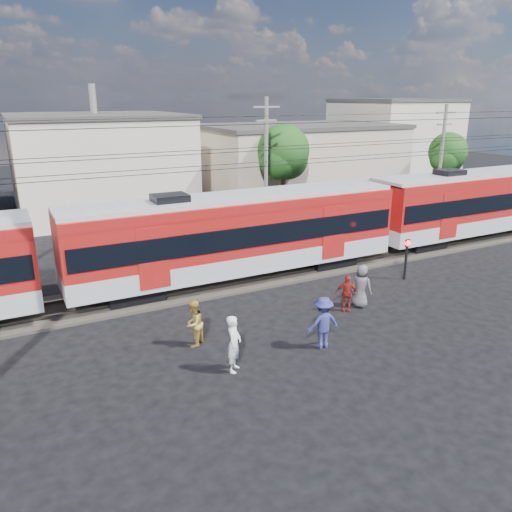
# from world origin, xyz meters

# --- Properties ---
(ground) EXTENTS (120.00, 120.00, 0.00)m
(ground) POSITION_xyz_m (0.00, 0.00, 0.00)
(ground) COLOR black
(ground) RESTS_ON ground
(track_bed) EXTENTS (70.00, 3.40, 0.12)m
(track_bed) POSITION_xyz_m (0.00, 8.00, 0.06)
(track_bed) COLOR #2D2823
(track_bed) RESTS_ON ground
(rail_near) EXTENTS (70.00, 0.12, 0.12)m
(rail_near) POSITION_xyz_m (0.00, 7.25, 0.18)
(rail_near) COLOR #59544C
(rail_near) RESTS_ON track_bed
(rail_far) EXTENTS (70.00, 0.12, 0.12)m
(rail_far) POSITION_xyz_m (0.00, 8.75, 0.18)
(rail_far) COLOR #59544C
(rail_far) RESTS_ON track_bed
(commuter_train) EXTENTS (50.30, 3.08, 4.17)m
(commuter_train) POSITION_xyz_m (0.91, 8.00, 2.40)
(commuter_train) COLOR black
(commuter_train) RESTS_ON ground
(catenary) EXTENTS (70.00, 9.30, 7.52)m
(catenary) POSITION_xyz_m (-8.65, 8.00, 5.14)
(catenary) COLOR black
(catenary) RESTS_ON ground
(building_midwest) EXTENTS (12.24, 12.24, 7.30)m
(building_midwest) POSITION_xyz_m (-2.00, 27.00, 3.66)
(building_midwest) COLOR beige
(building_midwest) RESTS_ON ground
(building_mideast) EXTENTS (16.32, 10.20, 6.30)m
(building_mideast) POSITION_xyz_m (14.00, 24.00, 3.16)
(building_mideast) COLOR #BBA78F
(building_mideast) RESTS_ON ground
(building_east) EXTENTS (10.20, 10.20, 8.30)m
(building_east) POSITION_xyz_m (28.00, 28.00, 4.16)
(building_east) COLOR beige
(building_east) RESTS_ON ground
(utility_pole_mid) EXTENTS (1.80, 0.24, 8.50)m
(utility_pole_mid) POSITION_xyz_m (6.00, 15.00, 4.53)
(utility_pole_mid) COLOR slate
(utility_pole_mid) RESTS_ON ground
(utility_pole_east) EXTENTS (1.80, 0.24, 8.00)m
(utility_pole_east) POSITION_xyz_m (20.00, 14.00, 4.28)
(utility_pole_east) COLOR slate
(utility_pole_east) RESTS_ON ground
(tree_near) EXTENTS (3.82, 3.64, 6.72)m
(tree_near) POSITION_xyz_m (9.19, 18.09, 4.66)
(tree_near) COLOR #382619
(tree_near) RESTS_ON ground
(tree_far) EXTENTS (3.36, 3.12, 5.76)m
(tree_far) POSITION_xyz_m (24.19, 17.09, 3.99)
(tree_far) COLOR #382619
(tree_far) RESTS_ON ground
(pedestrian_a) EXTENTS (0.79, 0.83, 1.91)m
(pedestrian_a) POSITION_xyz_m (-3.00, 0.49, 0.96)
(pedestrian_a) COLOR white
(pedestrian_a) RESTS_ON ground
(pedestrian_b) EXTENTS (1.04, 1.03, 1.70)m
(pedestrian_b) POSITION_xyz_m (-3.53, 2.68, 0.85)
(pedestrian_b) COLOR gold
(pedestrian_b) RESTS_ON ground
(pedestrian_c) EXTENTS (1.28, 0.80, 1.89)m
(pedestrian_c) POSITION_xyz_m (0.43, 0.47, 0.95)
(pedestrian_c) COLOR navy
(pedestrian_c) RESTS_ON ground
(pedestrian_d) EXTENTS (0.97, 0.82, 1.56)m
(pedestrian_d) POSITION_xyz_m (3.12, 2.66, 0.78)
(pedestrian_d) COLOR maroon
(pedestrian_d) RESTS_ON ground
(pedestrian_e) EXTENTS (0.95, 1.08, 1.86)m
(pedestrian_e) POSITION_xyz_m (3.91, 2.72, 0.93)
(pedestrian_e) COLOR #535459
(pedestrian_e) RESTS_ON ground
(car_silver) EXTENTS (3.87, 2.01, 1.26)m
(car_silver) POSITION_xyz_m (23.08, 12.57, 0.63)
(car_silver) COLOR silver
(car_silver) RESTS_ON ground
(car_white) EXTENTS (4.10, 1.55, 1.34)m
(car_white) POSITION_xyz_m (27.38, 13.56, 0.67)
(car_white) COLOR silver
(car_white) RESTS_ON ground
(crossing_signal) EXTENTS (0.29, 0.29, 2.02)m
(crossing_signal) POSITION_xyz_m (7.94, 4.38, 1.40)
(crossing_signal) COLOR black
(crossing_signal) RESTS_ON ground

